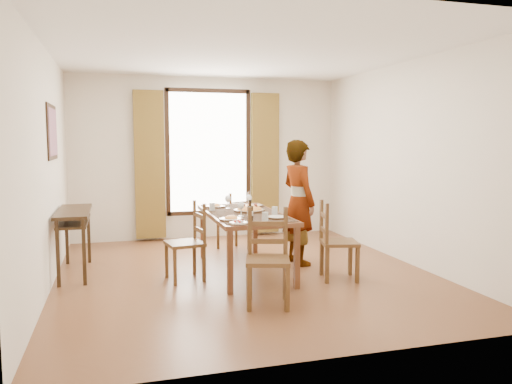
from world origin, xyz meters
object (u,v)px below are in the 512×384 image
object	(u,v)px
console_table	(74,219)
pasta_platter	(250,207)
dining_table	(244,218)
man	(299,202)

from	to	relation	value
console_table	pasta_platter	world-z (taller)	pasta_platter
dining_table	man	distance (m)	0.84
pasta_platter	man	bearing A→B (deg)	11.46
console_table	man	distance (m)	2.86
dining_table	man	world-z (taller)	man
console_table	pasta_platter	bearing A→B (deg)	-11.06
dining_table	man	xyz separation A→B (m)	(0.80, 0.21, 0.14)
console_table	dining_table	world-z (taller)	console_table
dining_table	pasta_platter	xyz separation A→B (m)	(0.09, 0.06, 0.12)
man	pasta_platter	world-z (taller)	man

